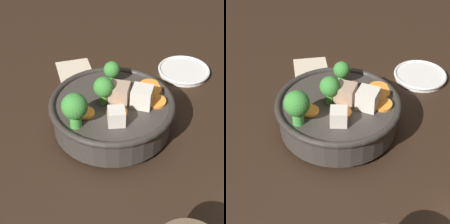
{
  "view_description": "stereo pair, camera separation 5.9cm",
  "coord_description": "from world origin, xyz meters",
  "views": [
    {
      "loc": [
        0.52,
        0.05,
        0.48
      ],
      "look_at": [
        0.0,
        0.0,
        0.04
      ],
      "focal_mm": 60.0,
      "sensor_mm": 36.0,
      "label": 1
    },
    {
      "loc": [
        0.51,
        0.1,
        0.48
      ],
      "look_at": [
        0.0,
        0.0,
        0.04
      ],
      "focal_mm": 60.0,
      "sensor_mm": 36.0,
      "label": 2
    }
  ],
  "objects": [
    {
      "name": "stirfry_bowl",
      "position": [
        0.0,
        -0.0,
        0.05
      ],
      "size": [
        0.23,
        0.23,
        0.13
      ],
      "color": "#38332D",
      "rests_on": "ground_plane"
    },
    {
      "name": "side_saucer",
      "position": [
        -0.2,
        0.14,
        0.01
      ],
      "size": [
        0.12,
        0.12,
        0.01
      ],
      "color": "white",
      "rests_on": "ground_plane"
    },
    {
      "name": "napkin",
      "position": [
        -0.18,
        -0.1,
        0.0
      ],
      "size": [
        0.13,
        0.11,
        0.0
      ],
      "color": "beige",
      "rests_on": "ground_plane"
    },
    {
      "name": "ground_plane",
      "position": [
        0.0,
        0.0,
        0.0
      ],
      "size": [
        3.0,
        3.0,
        0.0
      ],
      "primitive_type": "plane",
      "color": "black"
    }
  ]
}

